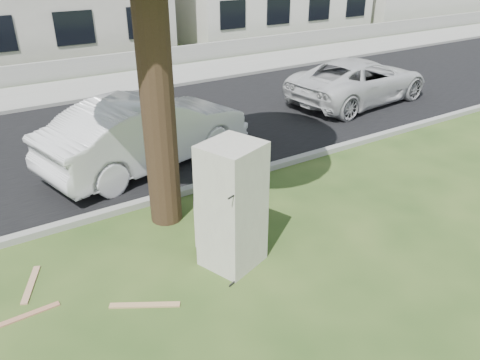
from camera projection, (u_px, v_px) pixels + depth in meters
ground at (241, 263)px, 7.12m from camera, size 120.00×120.00×0.00m
road at (111, 139)px, 11.63m from camera, size 120.00×7.00×0.01m
kerb_near at (172, 197)px, 8.96m from camera, size 120.00×0.18×0.12m
kerb_far at (72, 103)px, 14.30m from camera, size 120.00×0.18×0.12m
sidewalk at (60, 92)px, 15.39m from camera, size 120.00×2.80×0.01m
low_wall at (47, 72)px, 16.44m from camera, size 120.00×0.15×0.70m
fridge at (232, 206)px, 6.73m from camera, size 1.00×0.96×1.93m
cabinet at (226, 215)px, 7.62m from camera, size 1.18×1.02×0.78m
plank_a at (18, 318)px, 6.04m from camera, size 1.04×0.11×0.02m
plank_b at (145, 305)px, 6.27m from camera, size 0.86×0.56×0.02m
plank_c at (31, 284)px, 6.65m from camera, size 0.41×0.81×0.02m
car_center at (147, 131)px, 10.00m from camera, size 4.89×2.69×1.53m
car_right at (359, 80)px, 14.16m from camera, size 4.94×2.65×1.32m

